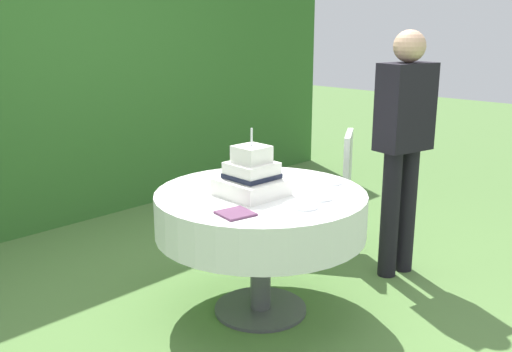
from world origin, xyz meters
TOP-DOWN VIEW (x-y plane):
  - ground_plane at (0.00, 0.00)m, footprint 20.00×20.00m
  - foliage_hedge at (0.00, 2.51)m, footprint 6.38×0.68m
  - cake_table at (0.00, 0.00)m, footprint 1.19×1.19m
  - wedding_cake at (-0.07, 0.01)m, footprint 0.33×0.33m
  - serving_plate_near at (-0.05, -0.36)m, footprint 0.13×0.13m
  - serving_plate_far at (0.13, -0.32)m, footprint 0.12×0.12m
  - serving_plate_left at (0.42, -0.17)m, footprint 0.15×0.15m
  - napkin_stack at (-0.37, -0.18)m, footprint 0.19×0.19m
  - garden_chair at (1.04, 0.26)m, footprint 0.55×0.55m
  - standing_person at (1.02, -0.29)m, footprint 0.39×0.27m

SIDE VIEW (x-z plane):
  - ground_plane at x=0.00m, z-range 0.00..0.00m
  - garden_chair at x=1.04m, z-range 0.10..0.99m
  - cake_table at x=0.00m, z-range 0.24..0.96m
  - serving_plate_near at x=-0.05m, z-range 0.73..0.74m
  - serving_plate_far at x=0.13m, z-range 0.73..0.74m
  - serving_plate_left at x=0.42m, z-range 0.73..0.74m
  - napkin_stack at x=-0.37m, z-range 0.73..0.74m
  - wedding_cake at x=-0.07m, z-range 0.64..1.01m
  - standing_person at x=1.02m, z-range 0.13..1.73m
  - foliage_hedge at x=0.00m, z-range 0.00..2.61m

